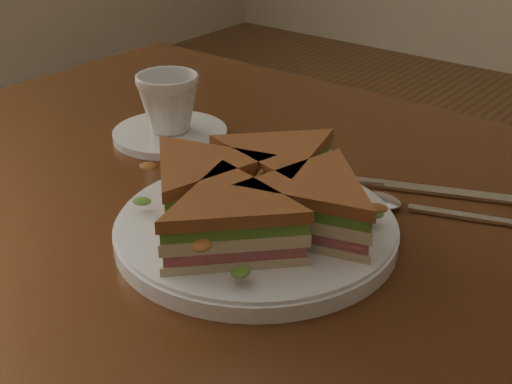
# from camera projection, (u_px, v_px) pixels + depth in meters

# --- Properties ---
(table) EXTENTS (1.20, 0.80, 0.75)m
(table) POSITION_uv_depth(u_px,v_px,m) (294.00, 303.00, 0.77)
(table) COLOR #351A0C
(table) RESTS_ON ground
(plate) EXTENTS (0.28, 0.28, 0.02)m
(plate) POSITION_uv_depth(u_px,v_px,m) (256.00, 230.00, 0.70)
(plate) COLOR white
(plate) RESTS_ON table
(sandwich_wedges) EXTENTS (0.30, 0.30, 0.06)m
(sandwich_wedges) POSITION_uv_depth(u_px,v_px,m) (256.00, 197.00, 0.68)
(sandwich_wedges) COLOR beige
(sandwich_wedges) RESTS_ON plate
(crisps_mound) EXTENTS (0.09, 0.09, 0.05)m
(crisps_mound) POSITION_uv_depth(u_px,v_px,m) (256.00, 200.00, 0.68)
(crisps_mound) COLOR #C26718
(crisps_mound) RESTS_ON plate
(spoon) EXTENTS (0.18, 0.07, 0.01)m
(spoon) POSITION_uv_depth(u_px,v_px,m) (401.00, 205.00, 0.75)
(spoon) COLOR silver
(spoon) RESTS_ON table
(knife) EXTENTS (0.20, 0.09, 0.00)m
(knife) POSITION_uv_depth(u_px,v_px,m) (431.00, 191.00, 0.78)
(knife) COLOR silver
(knife) RESTS_ON table
(saucer) EXTENTS (0.15, 0.15, 0.01)m
(saucer) POSITION_uv_depth(u_px,v_px,m) (170.00, 134.00, 0.92)
(saucer) COLOR white
(saucer) RESTS_ON table
(coffee_cup) EXTENTS (0.09, 0.09, 0.07)m
(coffee_cup) POSITION_uv_depth(u_px,v_px,m) (168.00, 103.00, 0.90)
(coffee_cup) COLOR white
(coffee_cup) RESTS_ON saucer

